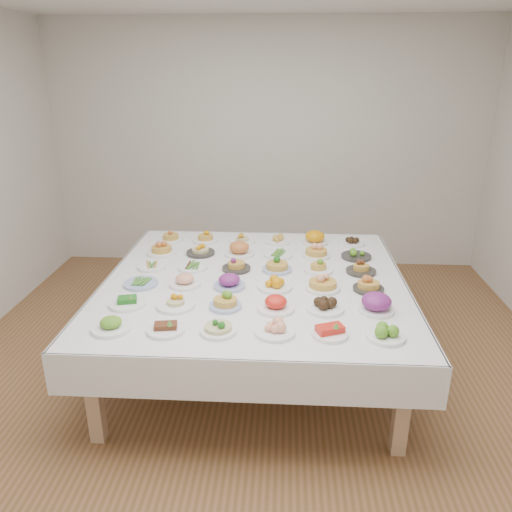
# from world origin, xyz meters

# --- Properties ---
(room_envelope) EXTENTS (5.02, 5.02, 2.81)m
(room_envelope) POSITION_xyz_m (0.00, 0.00, 1.83)
(room_envelope) COLOR brown
(room_envelope) RESTS_ON ground
(display_table) EXTENTS (2.30, 2.30, 0.75)m
(display_table) POSITION_xyz_m (-0.00, 0.21, 0.69)
(display_table) COLOR white
(display_table) RESTS_ON ground
(dish_0) EXTENTS (0.24, 0.24, 0.13)m
(dish_0) POSITION_xyz_m (-0.84, -0.64, 0.81)
(dish_0) COLOR white
(dish_0) RESTS_ON display_table
(dish_1) EXTENTS (0.23, 0.23, 0.09)m
(dish_1) POSITION_xyz_m (-0.50, -0.64, 0.78)
(dish_1) COLOR white
(dish_1) RESTS_ON display_table
(dish_2) EXTENTS (0.22, 0.22, 0.12)m
(dish_2) POSITION_xyz_m (-0.17, -0.63, 0.80)
(dish_2) COLOR white
(dish_2) RESTS_ON display_table
(dish_3) EXTENTS (0.25, 0.25, 0.10)m
(dish_3) POSITION_xyz_m (0.17, -0.63, 0.79)
(dish_3) COLOR white
(dish_3) RESTS_ON display_table
(dish_4) EXTENTS (0.22, 0.22, 0.09)m
(dish_4) POSITION_xyz_m (0.51, -0.63, 0.79)
(dish_4) COLOR white
(dish_4) RESTS_ON display_table
(dish_5) EXTENTS (0.23, 0.23, 0.11)m
(dish_5) POSITION_xyz_m (0.84, -0.64, 0.80)
(dish_5) COLOR white
(dish_5) RESTS_ON display_table
(dish_6) EXTENTS (0.25, 0.25, 0.09)m
(dish_6) POSITION_xyz_m (-0.84, -0.30, 0.78)
(dish_6) COLOR white
(dish_6) RESTS_ON display_table
(dish_7) EXTENTS (0.26, 0.26, 0.13)m
(dish_7) POSITION_xyz_m (-0.51, -0.30, 0.81)
(dish_7) COLOR white
(dish_7) RESTS_ON display_table
(dish_8) EXTENTS (0.22, 0.22, 0.14)m
(dish_8) POSITION_xyz_m (-0.17, -0.30, 0.81)
(dish_8) COLOR #4C66B2
(dish_8) RESTS_ON display_table
(dish_9) EXTENTS (0.25, 0.25, 0.14)m
(dish_9) POSITION_xyz_m (0.17, -0.31, 0.82)
(dish_9) COLOR white
(dish_9) RESTS_ON display_table
(dish_10) EXTENTS (0.25, 0.25, 0.11)m
(dish_10) POSITION_xyz_m (0.50, -0.29, 0.80)
(dish_10) COLOR white
(dish_10) RESTS_ON display_table
(dish_11) EXTENTS (0.25, 0.25, 0.15)m
(dish_11) POSITION_xyz_m (0.84, -0.29, 0.82)
(dish_11) COLOR white
(dish_11) RESTS_ON display_table
(dish_12) EXTENTS (0.25, 0.25, 0.05)m
(dish_12) POSITION_xyz_m (-0.84, 0.03, 0.77)
(dish_12) COLOR #4C66B2
(dish_12) RESTS_ON display_table
(dish_13) EXTENTS (0.23, 0.23, 0.12)m
(dish_13) POSITION_xyz_m (-0.51, 0.05, 0.80)
(dish_13) COLOR white
(dish_13) RESTS_ON display_table
(dish_14) EXTENTS (0.23, 0.23, 0.12)m
(dish_14) POSITION_xyz_m (-0.18, 0.03, 0.80)
(dish_14) COLOR #4C66B2
(dish_14) RESTS_ON display_table
(dish_15) EXTENTS (0.25, 0.25, 0.12)m
(dish_15) POSITION_xyz_m (0.16, 0.04, 0.80)
(dish_15) COLOR white
(dish_15) RESTS_ON display_table
(dish_16) EXTENTS (0.25, 0.25, 0.16)m
(dish_16) POSITION_xyz_m (0.51, 0.04, 0.83)
(dish_16) COLOR white
(dish_16) RESTS_ON display_table
(dish_17) EXTENTS (0.22, 0.22, 0.13)m
(dish_17) POSITION_xyz_m (0.84, 0.04, 0.81)
(dish_17) COLOR #2C2A27
(dish_17) RESTS_ON display_table
(dish_18) EXTENTS (0.23, 0.23, 0.05)m
(dish_18) POSITION_xyz_m (-0.85, 0.37, 0.77)
(dish_18) COLOR white
(dish_18) RESTS_ON display_table
(dish_19) EXTENTS (0.23, 0.23, 0.05)m
(dish_19) POSITION_xyz_m (-0.51, 0.37, 0.77)
(dish_19) COLOR white
(dish_19) RESTS_ON display_table
(dish_20) EXTENTS (0.22, 0.22, 0.12)m
(dish_20) POSITION_xyz_m (-0.16, 0.37, 0.80)
(dish_20) COLOR #2C2A27
(dish_20) RESTS_ON display_table
(dish_21) EXTENTS (0.26, 0.25, 0.15)m
(dish_21) POSITION_xyz_m (0.17, 0.37, 0.82)
(dish_21) COLOR #4C66B2
(dish_21) RESTS_ON display_table
(dish_22) EXTENTS (0.22, 0.22, 0.12)m
(dish_22) POSITION_xyz_m (0.49, 0.38, 0.80)
(dish_22) COLOR white
(dish_22) RESTS_ON display_table
(dish_23) EXTENTS (0.23, 0.23, 0.12)m
(dish_23) POSITION_xyz_m (0.83, 0.38, 0.80)
(dish_23) COLOR #2C2A27
(dish_23) RESTS_ON display_table
(dish_24) EXTENTS (0.25, 0.25, 0.15)m
(dish_24) POSITION_xyz_m (-0.84, 0.70, 0.82)
(dish_24) COLOR white
(dish_24) RESTS_ON display_table
(dish_25) EXTENTS (0.24, 0.24, 0.13)m
(dish_25) POSITION_xyz_m (-0.51, 0.71, 0.81)
(dish_25) COLOR #2C2A27
(dish_25) RESTS_ON display_table
(dish_26) EXTENTS (0.25, 0.25, 0.14)m
(dish_26) POSITION_xyz_m (-0.17, 0.71, 0.82)
(dish_26) COLOR white
(dish_26) RESTS_ON display_table
(dish_27) EXTENTS (0.24, 0.24, 0.06)m
(dish_27) POSITION_xyz_m (0.17, 0.70, 0.77)
(dish_27) COLOR white
(dish_27) RESTS_ON display_table
(dish_28) EXTENTS (0.26, 0.25, 0.15)m
(dish_28) POSITION_xyz_m (0.49, 0.71, 0.82)
(dish_28) COLOR white
(dish_28) RESTS_ON display_table
(dish_29) EXTENTS (0.25, 0.25, 0.10)m
(dish_29) POSITION_xyz_m (0.83, 0.71, 0.79)
(dish_29) COLOR #2C2A27
(dish_29) RESTS_ON display_table
(dish_30) EXTENTS (0.24, 0.24, 0.13)m
(dish_30) POSITION_xyz_m (-0.84, 1.04, 0.80)
(dish_30) COLOR white
(dish_30) RESTS_ON display_table
(dish_31) EXTENTS (0.23, 0.23, 0.12)m
(dish_31) POSITION_xyz_m (-0.51, 1.04, 0.80)
(dish_31) COLOR white
(dish_31) RESTS_ON display_table
(dish_32) EXTENTS (0.23, 0.23, 0.11)m
(dish_32) POSITION_xyz_m (-0.17, 1.04, 0.80)
(dish_32) COLOR white
(dish_32) RESTS_ON display_table
(dish_33) EXTENTS (0.23, 0.23, 0.09)m
(dish_33) POSITION_xyz_m (0.16, 1.05, 0.79)
(dish_33) COLOR white
(dish_33) RESTS_ON display_table
(dish_34) EXTENTS (0.23, 0.23, 0.15)m
(dish_34) POSITION_xyz_m (0.50, 1.05, 0.82)
(dish_34) COLOR white
(dish_34) RESTS_ON display_table
(dish_35) EXTENTS (0.23, 0.23, 0.09)m
(dish_35) POSITION_xyz_m (0.83, 1.04, 0.78)
(dish_35) COLOR white
(dish_35) RESTS_ON display_table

